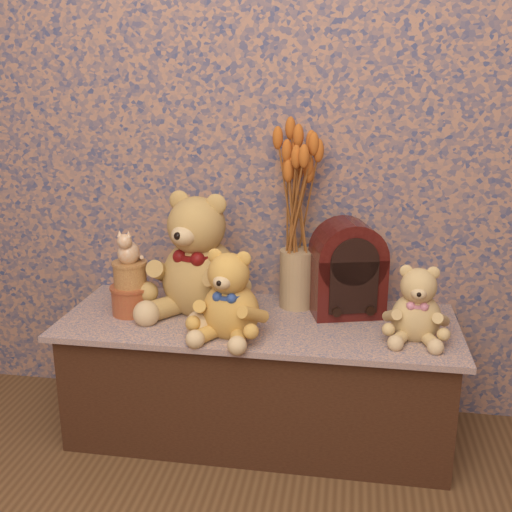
{
  "coord_description": "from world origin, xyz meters",
  "views": [
    {
      "loc": [
        0.3,
        -0.64,
        1.23
      ],
      "look_at": [
        0.0,
        1.2,
        0.68
      ],
      "focal_mm": 42.38,
      "sensor_mm": 36.0,
      "label": 1
    }
  ],
  "objects_px": {
    "biscuit_tin_lower": "(131,300)",
    "cathedral_radio": "(347,267)",
    "cat_figurine": "(128,246)",
    "teddy_small": "(417,299)",
    "teddy_medium": "(231,289)",
    "ceramic_vase": "(297,278)",
    "teddy_large": "(200,248)"
  },
  "relations": [
    {
      "from": "teddy_large",
      "to": "teddy_small",
      "type": "distance_m",
      "value": 0.74
    },
    {
      "from": "teddy_small",
      "to": "cat_figurine",
      "type": "height_order",
      "value": "cat_figurine"
    },
    {
      "from": "teddy_large",
      "to": "teddy_medium",
      "type": "relative_size",
      "value": 1.5
    },
    {
      "from": "cat_figurine",
      "to": "ceramic_vase",
      "type": "bearing_deg",
      "value": 16.13
    },
    {
      "from": "cathedral_radio",
      "to": "ceramic_vase",
      "type": "distance_m",
      "value": 0.19
    },
    {
      "from": "teddy_medium",
      "to": "teddy_small",
      "type": "distance_m",
      "value": 0.59
    },
    {
      "from": "teddy_medium",
      "to": "cathedral_radio",
      "type": "bearing_deg",
      "value": 44.6
    },
    {
      "from": "teddy_large",
      "to": "cathedral_radio",
      "type": "height_order",
      "value": "teddy_large"
    },
    {
      "from": "teddy_medium",
      "to": "cat_figurine",
      "type": "distance_m",
      "value": 0.41
    },
    {
      "from": "teddy_medium",
      "to": "ceramic_vase",
      "type": "distance_m",
      "value": 0.34
    },
    {
      "from": "teddy_small",
      "to": "cat_figurine",
      "type": "relative_size",
      "value": 2.13
    },
    {
      "from": "ceramic_vase",
      "to": "teddy_small",
      "type": "bearing_deg",
      "value": -28.34
    },
    {
      "from": "cathedral_radio",
      "to": "cat_figurine",
      "type": "relative_size",
      "value": 2.74
    },
    {
      "from": "biscuit_tin_lower",
      "to": "cathedral_radio",
      "type": "bearing_deg",
      "value": 9.83
    },
    {
      "from": "teddy_medium",
      "to": "cathedral_radio",
      "type": "distance_m",
      "value": 0.44
    },
    {
      "from": "teddy_medium",
      "to": "teddy_small",
      "type": "xyz_separation_m",
      "value": [
        0.58,
        0.07,
        -0.02
      ]
    },
    {
      "from": "teddy_large",
      "to": "teddy_small",
      "type": "xyz_separation_m",
      "value": [
        0.73,
        -0.12,
        -0.1
      ]
    },
    {
      "from": "teddy_small",
      "to": "cat_figurine",
      "type": "bearing_deg",
      "value": -178.95
    },
    {
      "from": "teddy_medium",
      "to": "cat_figurine",
      "type": "relative_size",
      "value": 2.51
    },
    {
      "from": "teddy_small",
      "to": "cathedral_radio",
      "type": "bearing_deg",
      "value": 145.39
    },
    {
      "from": "teddy_large",
      "to": "cat_figurine",
      "type": "height_order",
      "value": "teddy_large"
    },
    {
      "from": "teddy_small",
      "to": "cathedral_radio",
      "type": "height_order",
      "value": "cathedral_radio"
    },
    {
      "from": "cat_figurine",
      "to": "biscuit_tin_lower",
      "type": "bearing_deg",
      "value": 0.0
    },
    {
      "from": "teddy_medium",
      "to": "biscuit_tin_lower",
      "type": "bearing_deg",
      "value": 172.44
    },
    {
      "from": "teddy_medium",
      "to": "biscuit_tin_lower",
      "type": "distance_m",
      "value": 0.41
    },
    {
      "from": "teddy_small",
      "to": "biscuit_tin_lower",
      "type": "xyz_separation_m",
      "value": [
        -0.96,
        0.05,
        -0.08
      ]
    },
    {
      "from": "biscuit_tin_lower",
      "to": "cat_figurine",
      "type": "height_order",
      "value": "cat_figurine"
    },
    {
      "from": "teddy_medium",
      "to": "biscuit_tin_lower",
      "type": "relative_size",
      "value": 2.25
    },
    {
      "from": "ceramic_vase",
      "to": "biscuit_tin_lower",
      "type": "xyz_separation_m",
      "value": [
        -0.56,
        -0.16,
        -0.06
      ]
    },
    {
      "from": "teddy_medium",
      "to": "cat_figurine",
      "type": "xyz_separation_m",
      "value": [
        -0.38,
        0.12,
        0.09
      ]
    },
    {
      "from": "teddy_large",
      "to": "cat_figurine",
      "type": "bearing_deg",
      "value": -147.47
    },
    {
      "from": "cat_figurine",
      "to": "teddy_large",
      "type": "bearing_deg",
      "value": 15.65
    }
  ]
}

